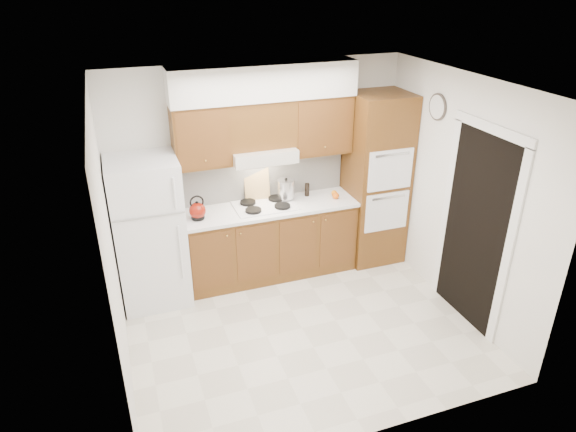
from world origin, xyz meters
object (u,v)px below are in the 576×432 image
object	(u,v)px
fridge	(149,232)
stock_pot	(286,189)
oven_cabinet	(375,180)
kettle	(197,211)

from	to	relation	value
fridge	stock_pot	bearing A→B (deg)	5.87
stock_pot	fridge	bearing A→B (deg)	-174.13
fridge	oven_cabinet	bearing A→B (deg)	0.70
fridge	kettle	world-z (taller)	fridge
oven_cabinet	kettle	world-z (taller)	oven_cabinet
kettle	stock_pot	size ratio (longest dim) A/B	0.87
fridge	oven_cabinet	world-z (taller)	oven_cabinet
fridge	stock_pot	size ratio (longest dim) A/B	7.81
fridge	oven_cabinet	xyz separation A→B (m)	(2.85, 0.03, 0.24)
oven_cabinet	stock_pot	world-z (taller)	oven_cabinet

